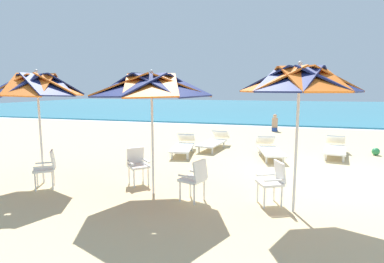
{
  "coord_description": "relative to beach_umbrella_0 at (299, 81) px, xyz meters",
  "views": [
    {
      "loc": [
        -1.19,
        -8.32,
        2.29
      ],
      "look_at": [
        -3.67,
        0.42,
        1.0
      ],
      "focal_mm": 28.84,
      "sensor_mm": 36.0,
      "label": 1
    }
  ],
  "objects": [
    {
      "name": "ground_plane",
      "position": [
        0.87,
        2.54,
        -2.4
      ],
      "size": [
        80.0,
        80.0,
        0.0
      ],
      "primitive_type": "plane",
      "color": "#D3B784"
    },
    {
      "name": "sea",
      "position": [
        0.87,
        31.24,
        -2.35
      ],
      "size": [
        80.0,
        36.0,
        0.1
      ],
      "primitive_type": "cube",
      "color": "teal",
      "rests_on": "ground"
    },
    {
      "name": "surf_foam",
      "position": [
        0.87,
        12.94,
        -2.4
      ],
      "size": [
        80.0,
        0.7,
        0.01
      ],
      "primitive_type": "cube",
      "color": "white",
      "rests_on": "ground"
    },
    {
      "name": "beach_umbrella_0",
      "position": [
        0.0,
        0.0,
        0.0
      ],
      "size": [
        2.1,
        2.1,
        2.75
      ],
      "color": "silver",
      "rests_on": "ground"
    },
    {
      "name": "plastic_chair_0",
      "position": [
        -0.38,
        0.29,
        -1.91
      ],
      "size": [
        0.6,
        0.59,
        0.87
      ],
      "color": "white",
      "rests_on": "ground"
    },
    {
      "name": "beach_umbrella_1",
      "position": [
        -2.9,
        0.22,
        -0.08
      ],
      "size": [
        2.59,
        2.59,
        2.66
      ],
      "color": "silver",
      "rests_on": "ground"
    },
    {
      "name": "plastic_chair_1",
      "position": [
        -3.55,
        0.78,
        -1.91
      ],
      "size": [
        0.63,
        0.63,
        0.87
      ],
      "color": "white",
      "rests_on": "ground"
    },
    {
      "name": "plastic_chair_2",
      "position": [
        -1.91,
        0.02,
        -1.91
      ],
      "size": [
        0.59,
        0.56,
        0.87
      ],
      "color": "white",
      "rests_on": "ground"
    },
    {
      "name": "beach_umbrella_2",
      "position": [
        -5.78,
        0.21,
        -0.07
      ],
      "size": [
        2.1,
        2.1,
        2.72
      ],
      "color": "silver",
      "rests_on": "ground"
    },
    {
      "name": "plastic_chair_3",
      "position": [
        -5.38,
        -0.09,
        -1.91
      ],
      "size": [
        0.63,
        0.62,
        0.87
      ],
      "color": "white",
      "rests_on": "ground"
    },
    {
      "name": "sun_lounger_0",
      "position": [
        1.54,
        5.38,
        -2.12
      ],
      "size": [
        0.98,
        2.22,
        0.62
      ],
      "color": "white",
      "rests_on": "ground"
    },
    {
      "name": "sun_lounger_1",
      "position": [
        -0.58,
        4.55,
        -2.12
      ],
      "size": [
        1.08,
        2.23,
        0.62
      ],
      "color": "white",
      "rests_on": "ground"
    },
    {
      "name": "sun_lounger_2",
      "position": [
        -2.66,
        5.48,
        -2.12
      ],
      "size": [
        0.92,
        2.21,
        0.62
      ],
      "color": "white",
      "rests_on": "ground"
    },
    {
      "name": "sun_lounger_3",
      "position": [
        -3.52,
        4.35,
        -2.12
      ],
      "size": [
        0.96,
        2.22,
        0.62
      ],
      "color": "white",
      "rests_on": "ground"
    },
    {
      "name": "beach_ball",
      "position": [
        2.91,
        5.89,
        -2.27
      ],
      "size": [
        0.26,
        0.26,
        0.26
      ],
      "primitive_type": "sphere",
      "color": "#2D8C4C",
      "rests_on": "ground"
    },
    {
      "name": "beachgoer_seated",
      "position": [
        -0.53,
        11.18,
        -2.11
      ],
      "size": [
        0.3,
        0.93,
        0.92
      ],
      "color": "#2D4CA5",
      "rests_on": "ground"
    }
  ]
}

